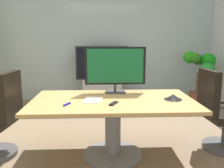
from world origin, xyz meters
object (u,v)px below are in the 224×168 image
tv_monitor (115,67)px  remote_control (114,103)px  potted_plant (201,71)px  office_chair_right (219,117)px  conference_phone (173,97)px  wall_display_unit (102,84)px  conference_table (113,114)px

tv_monitor → remote_control: tv_monitor is taller
remote_control → potted_plant: bearing=76.3°
office_chair_right → potted_plant: bearing=-18.6°
tv_monitor → conference_phone: size_ratio=3.82×
wall_display_unit → potted_plant: wall_display_unit is taller
office_chair_right → wall_display_unit: (-1.55, 2.57, -0.01)m
wall_display_unit → conference_phone: wall_display_unit is taller
conference_table → conference_phone: bearing=-2.9°
potted_plant → conference_phone: bearing=-118.9°
conference_table → potted_plant: potted_plant is taller
potted_plant → remote_control: 3.25m
office_chair_right → wall_display_unit: size_ratio=0.83×
tv_monitor → wall_display_unit: (-0.17, 2.28, -0.66)m
potted_plant → conference_phone: size_ratio=5.50×
office_chair_right → potted_plant: (0.62, 2.20, 0.32)m
wall_display_unit → office_chair_right: bearing=-59.0°
tv_monitor → conference_table: bearing=-97.2°
conference_phone → office_chair_right: bearing=12.4°
tv_monitor → wall_display_unit: bearing=94.3°
conference_table → tv_monitor: size_ratio=2.40×
office_chair_right → potted_plant: 2.31m
conference_table → office_chair_right: (1.43, 0.11, -0.10)m
office_chair_right → conference_phone: (-0.68, -0.15, 0.31)m
office_chair_right → remote_control: bearing=100.0°
conference_table → office_chair_right: bearing=4.4°
conference_table → office_chair_right: 1.43m
office_chair_right → conference_phone: 0.76m
conference_table → potted_plant: 3.09m
office_chair_right → remote_control: office_chair_right is taller
conference_phone → tv_monitor: bearing=147.6°
wall_display_unit → conference_phone: 2.87m
wall_display_unit → potted_plant: 2.22m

